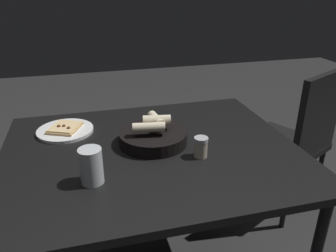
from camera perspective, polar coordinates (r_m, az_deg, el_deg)
dining_table at (r=1.35m, az=-2.81°, el=-6.15°), size 0.92×1.16×0.74m
pizza_plate at (r=1.52m, az=-17.24°, el=-0.64°), size 0.24×0.24×0.04m
bread_basket at (r=1.35m, az=-2.55°, el=-1.61°), size 0.28×0.28×0.12m
beer_glass at (r=1.12m, az=-13.01°, el=-7.05°), size 0.08×0.08×0.12m
pepper_shaker at (r=1.25m, az=5.65°, el=-3.80°), size 0.05×0.05×0.08m
chair_near at (r=2.09m, az=21.05°, el=-1.54°), size 0.59×0.59×0.90m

